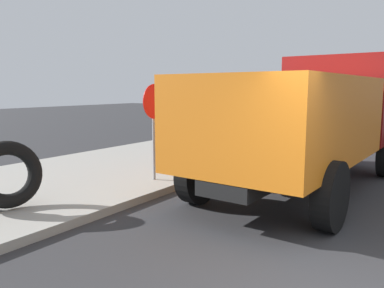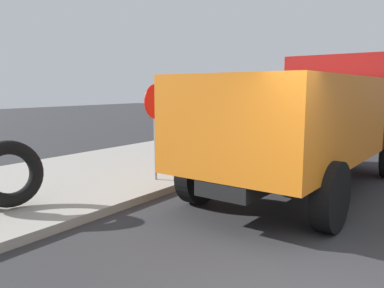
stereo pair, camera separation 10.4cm
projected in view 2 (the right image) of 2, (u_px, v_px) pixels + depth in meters
sidewalk_curb at (0, 196)px, 7.65m from camera, size 36.00×5.00×0.15m
loose_tire at (9, 174)px, 6.58m from camera, size 1.23×0.73×1.18m
stop_sign at (156, 114)px, 8.47m from camera, size 0.76×0.08×2.13m
dump_truck_orange at (312, 115)px, 8.43m from camera, size 7.08×3.00×3.00m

